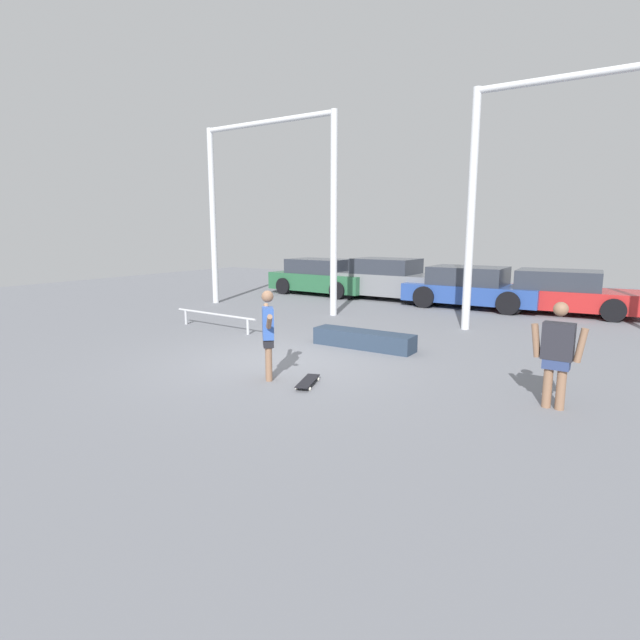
% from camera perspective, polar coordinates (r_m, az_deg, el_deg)
% --- Properties ---
extents(ground_plane, '(36.00, 36.00, 0.00)m').
position_cam_1_polar(ground_plane, '(9.46, -4.39, -4.78)').
color(ground_plane, slate).
extents(skateboarder, '(0.91, 1.00, 1.49)m').
position_cam_1_polar(skateboarder, '(8.18, -5.95, -1.20)').
color(skateboarder, '#8C664C').
rests_on(skateboarder, ground_plane).
extents(skateboard, '(0.45, 0.80, 0.08)m').
position_cam_1_polar(skateboard, '(8.03, -1.41, -7.01)').
color(skateboard, black).
rests_on(skateboard, ground_plane).
extents(grind_box, '(2.21, 0.52, 0.36)m').
position_cam_1_polar(grind_box, '(10.54, 4.99, -2.23)').
color(grind_box, '#28384C').
rests_on(grind_box, ground_plane).
extents(grind_rail, '(2.75, 0.21, 0.41)m').
position_cam_1_polar(grind_rail, '(12.73, -11.90, 0.42)').
color(grind_rail, '#B7BABF').
rests_on(grind_rail, ground_plane).
extents(canopy_support_left, '(4.93, 0.20, 5.71)m').
position_cam_1_polar(canopy_support_left, '(15.79, -5.96, 13.74)').
color(canopy_support_left, silver).
rests_on(canopy_support_left, ground_plane).
extents(canopy_support_right, '(4.93, 0.20, 5.71)m').
position_cam_1_polar(canopy_support_right, '(12.39, 27.87, 13.65)').
color(canopy_support_right, silver).
rests_on(canopy_support_right, ground_plane).
extents(parked_car_green, '(4.17, 2.02, 1.36)m').
position_cam_1_polar(parked_car_green, '(19.37, 0.16, 4.89)').
color(parked_car_green, '#28603D').
rests_on(parked_car_green, ground_plane).
extents(parked_car_grey, '(4.02, 1.98, 1.46)m').
position_cam_1_polar(parked_car_grey, '(18.18, 7.88, 4.59)').
color(parked_car_grey, slate).
rests_on(parked_car_grey, ground_plane).
extents(parked_car_blue, '(4.20, 2.00, 1.31)m').
position_cam_1_polar(parked_car_blue, '(16.73, 16.88, 3.56)').
color(parked_car_blue, '#284793').
rests_on(parked_car_blue, ground_plane).
extents(parked_car_red, '(4.27, 2.18, 1.29)m').
position_cam_1_polar(parked_car_red, '(16.47, 25.90, 2.83)').
color(parked_car_red, red).
rests_on(parked_car_red, ground_plane).
extents(bystander, '(0.72, 0.21, 1.49)m').
position_cam_1_polar(bystander, '(7.54, 25.48, -3.29)').
color(bystander, '#8C664C').
rests_on(bystander, ground_plane).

